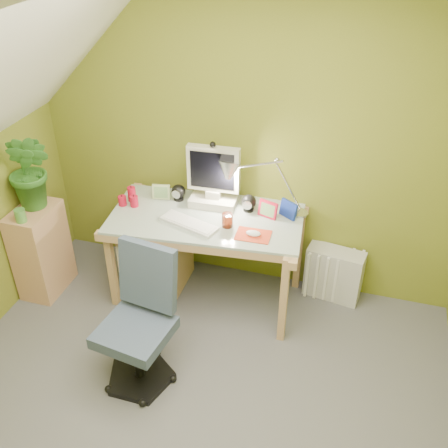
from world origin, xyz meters
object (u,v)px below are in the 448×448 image
(side_ledge, at_px, (41,250))
(task_chair, at_px, (135,332))
(radiator, at_px, (334,274))
(monitor, at_px, (214,175))
(potted_plant, at_px, (30,171))
(desk, at_px, (207,257))
(desk_lamp, at_px, (276,172))

(side_ledge, relative_size, task_chair, 0.85)
(side_ledge, xyz_separation_m, radiator, (2.18, 0.55, -0.15))
(side_ledge, distance_m, task_chair, 1.26)
(monitor, xyz_separation_m, task_chair, (-0.17, -1.10, -0.55))
(monitor, height_order, potted_plant, potted_plant)
(potted_plant, relative_size, radiator, 1.41)
(desk, height_order, potted_plant, potted_plant)
(radiator, bearing_deg, desk_lamp, -160.81)
(desk, distance_m, desk_lamp, 0.85)
(radiator, bearing_deg, side_ledge, -157.26)
(radiator, bearing_deg, monitor, -165.88)
(task_chair, bearing_deg, potted_plant, 154.68)
(monitor, relative_size, task_chair, 0.57)
(desk, height_order, monitor, monitor)
(potted_plant, distance_m, task_chair, 1.40)
(monitor, bearing_deg, desk, -93.32)
(monitor, height_order, task_chair, monitor)
(desk, xyz_separation_m, desk_lamp, (0.45, 0.18, 0.70))
(desk_lamp, distance_m, task_chair, 1.41)
(monitor, bearing_deg, side_ledge, -163.13)
(desk, relative_size, task_chair, 1.60)
(side_ledge, bearing_deg, monitor, 20.19)
(desk_lamp, relative_size, potted_plant, 1.09)
(potted_plant, xyz_separation_m, radiator, (2.16, 0.50, -0.82))
(radiator, bearing_deg, desk, -155.23)
(desk_lamp, xyz_separation_m, side_ledge, (-1.70, -0.46, -0.70))
(desk_lamp, height_order, task_chair, desk_lamp)
(desk, height_order, side_ledge, desk)
(desk_lamp, xyz_separation_m, potted_plant, (-1.67, -0.41, -0.03))
(potted_plant, bearing_deg, desk_lamp, 13.74)
(side_ledge, distance_m, potted_plant, 0.67)
(monitor, bearing_deg, desk_lamp, -3.32)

